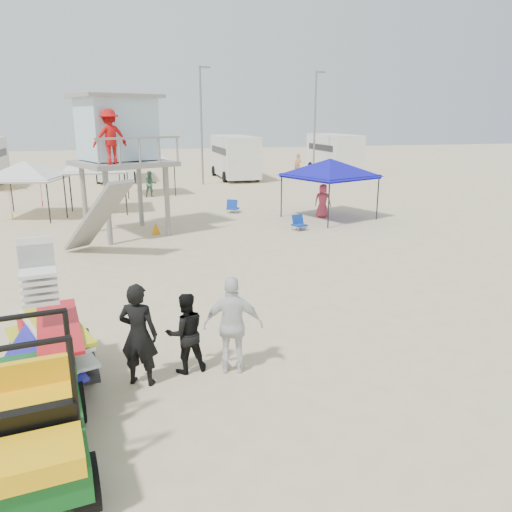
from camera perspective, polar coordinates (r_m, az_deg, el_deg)
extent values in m
plane|color=beige|center=(10.04, 1.71, -11.86)|extent=(140.00, 140.00, 0.00)
cube|color=#0C4D18|center=(7.62, -24.40, -17.89)|extent=(1.71, 2.87, 0.48)
cube|color=#FBB00D|center=(7.47, -24.65, -16.01)|extent=(1.33, 0.93, 0.26)
cube|color=black|center=(9.65, -22.27, -10.91)|extent=(1.69, 2.25, 0.13)
cylinder|color=black|center=(9.85, -25.65, -12.29)|extent=(0.29, 0.57, 0.54)
imported|color=black|center=(9.09, -13.27, -8.75)|extent=(0.81, 0.69, 1.89)
imported|color=black|center=(9.43, -8.05, -8.69)|extent=(0.82, 0.68, 1.54)
imported|color=silver|center=(9.27, -2.63, -7.92)|extent=(1.17, 0.71, 1.86)
cylinder|color=gray|center=(19.69, -18.24, 5.34)|extent=(0.20, 0.20, 2.79)
cube|color=gray|center=(20.69, -14.99, 10.20)|extent=(4.39, 4.39, 0.18)
cube|color=#ADCDE0|center=(20.95, -15.26, 13.83)|extent=(3.23, 3.06, 2.34)
imported|color=#B20F0F|center=(19.53, -17.87, 12.85)|extent=(1.26, 0.73, 1.96)
cylinder|color=black|center=(21.83, 6.11, 5.98)|extent=(0.06, 0.06, 2.05)
pyramid|color=#110FA4|center=(23.67, 8.50, 10.97)|extent=(4.34, 4.34, 0.80)
cube|color=#110FA4|center=(23.75, 8.42, 9.05)|extent=(4.34, 4.34, 0.18)
cylinder|color=black|center=(25.32, -20.97, 6.48)|extent=(0.06, 0.06, 2.15)
pyramid|color=silver|center=(26.40, -18.04, 11.07)|extent=(2.93, 2.93, 0.80)
cube|color=silver|center=(26.46, -17.89, 9.35)|extent=(2.93, 2.93, 0.18)
pyramid|color=silver|center=(26.03, -24.96, 9.87)|extent=(3.78, 3.78, 0.80)
cube|color=silver|center=(26.10, -24.76, 8.13)|extent=(3.78, 3.78, 0.18)
cylinder|color=black|center=(30.49, -14.94, 8.26)|extent=(0.06, 0.06, 2.05)
pyramid|color=silver|center=(31.77, -12.60, 11.90)|extent=(3.43, 3.43, 0.80)
cube|color=silver|center=(31.83, -12.51, 10.46)|extent=(3.43, 3.43, 0.18)
imported|color=#B51326|center=(29.13, -23.38, 7.00)|extent=(2.09, 2.13, 1.86)
imported|color=#FDAD16|center=(26.30, -26.23, 5.60)|extent=(2.27, 2.29, 1.60)
cone|color=orange|center=(20.89, -11.39, 3.16)|extent=(0.34, 0.34, 0.50)
cube|color=navy|center=(26.28, -16.81, 5.24)|extent=(0.58, 0.54, 0.06)
cube|color=navy|center=(26.48, -16.84, 5.76)|extent=(0.55, 0.22, 0.44)
cylinder|color=#B2B2B7|center=(26.11, -17.29, 4.87)|extent=(0.03, 0.03, 0.20)
cube|color=#0D3396|center=(21.25, 4.98, 3.54)|extent=(0.67, 0.64, 0.06)
cube|color=#0D3396|center=(21.43, 4.77, 4.19)|extent=(0.57, 0.33, 0.44)
cylinder|color=#B2B2B7|center=(21.02, 4.59, 3.08)|extent=(0.03, 0.03, 0.20)
cube|color=#0D3695|center=(25.13, -2.66, 5.44)|extent=(0.72, 0.71, 0.06)
cube|color=#0D3695|center=(25.32, -2.78, 5.98)|extent=(0.55, 0.43, 0.44)
cylinder|color=#B2B2B7|center=(24.91, -3.05, 5.07)|extent=(0.03, 0.03, 0.20)
cube|color=silver|center=(40.13, -15.83, 10.87)|extent=(2.50, 6.50, 3.00)
cube|color=black|center=(40.10, -15.88, 11.51)|extent=(2.54, 5.20, 0.50)
cylinder|color=black|center=(38.22, -17.59, 8.49)|extent=(0.25, 0.80, 0.80)
cube|color=silver|center=(39.58, -2.47, 11.37)|extent=(2.50, 7.00, 3.00)
cube|color=black|center=(39.55, -2.48, 12.02)|extent=(2.54, 5.60, 0.50)
cylinder|color=black|center=(37.26, -3.58, 9.01)|extent=(0.25, 0.80, 0.80)
cube|color=silver|center=(43.81, 8.89, 11.61)|extent=(2.50, 6.60, 3.00)
cube|color=black|center=(43.79, 8.92, 12.20)|extent=(2.54, 5.28, 0.50)
cylinder|color=black|center=(41.50, 8.39, 9.55)|extent=(0.25, 0.80, 0.80)
cylinder|color=slate|center=(35.97, -6.25, 14.47)|extent=(0.14, 0.14, 8.00)
cylinder|color=slate|center=(39.80, 6.73, 14.55)|extent=(0.14, 0.14, 8.00)
imported|color=#A93041|center=(24.04, 7.64, 6.27)|extent=(0.94, 0.86, 1.60)
imported|color=#47775B|center=(30.80, -11.96, 8.03)|extent=(0.84, 0.71, 1.54)
imported|color=#BB7D46|center=(40.87, 4.81, 10.28)|extent=(0.74, 0.79, 1.82)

